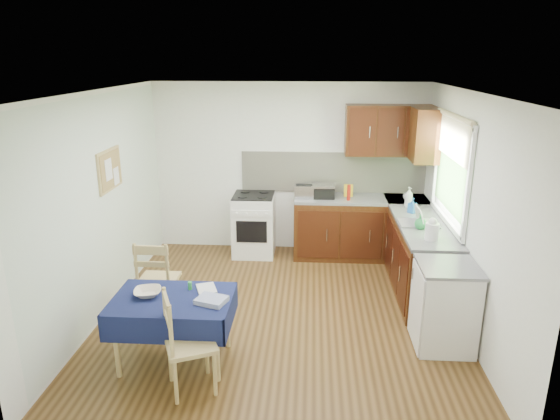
# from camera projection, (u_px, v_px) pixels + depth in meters

# --- Properties ---
(floor) EXTENTS (4.20, 4.20, 0.00)m
(floor) POSITION_uv_depth(u_px,v_px,m) (280.00, 313.00, 5.77)
(floor) COLOR #432B12
(floor) RESTS_ON ground
(ceiling) EXTENTS (4.00, 4.20, 0.02)m
(ceiling) POSITION_uv_depth(u_px,v_px,m) (280.00, 92.00, 5.03)
(ceiling) COLOR silver
(ceiling) RESTS_ON wall_back
(wall_back) EXTENTS (4.00, 0.02, 2.50)m
(wall_back) POSITION_uv_depth(u_px,v_px,m) (289.00, 168.00, 7.40)
(wall_back) COLOR white
(wall_back) RESTS_ON ground
(wall_front) EXTENTS (4.00, 0.02, 2.50)m
(wall_front) POSITION_uv_depth(u_px,v_px,m) (260.00, 301.00, 3.40)
(wall_front) COLOR white
(wall_front) RESTS_ON ground
(wall_left) EXTENTS (0.02, 4.20, 2.50)m
(wall_left) POSITION_uv_depth(u_px,v_px,m) (100.00, 207.00, 5.52)
(wall_left) COLOR white
(wall_left) RESTS_ON ground
(wall_right) EXTENTS (0.02, 4.20, 2.50)m
(wall_right) POSITION_uv_depth(u_px,v_px,m) (468.00, 214.00, 5.28)
(wall_right) COLOR white
(wall_right) RESTS_ON ground
(base_cabinets) EXTENTS (1.90, 2.30, 0.86)m
(base_cabinets) POSITION_uv_depth(u_px,v_px,m) (386.00, 242.00, 6.76)
(base_cabinets) COLOR black
(base_cabinets) RESTS_ON ground
(worktop_back) EXTENTS (1.90, 0.60, 0.04)m
(worktop_back) POSITION_uv_depth(u_px,v_px,m) (361.00, 199.00, 7.16)
(worktop_back) COLOR slate
(worktop_back) RESTS_ON base_cabinets
(worktop_right) EXTENTS (0.60, 1.70, 0.04)m
(worktop_right) POSITION_uv_depth(u_px,v_px,m) (423.00, 226.00, 6.02)
(worktop_right) COLOR slate
(worktop_right) RESTS_ON base_cabinets
(worktop_corner) EXTENTS (0.60, 0.60, 0.04)m
(worktop_corner) POSITION_uv_depth(u_px,v_px,m) (407.00, 200.00, 7.12)
(worktop_corner) COLOR slate
(worktop_corner) RESTS_ON base_cabinets
(splashback) EXTENTS (2.70, 0.02, 0.60)m
(splashback) POSITION_uv_depth(u_px,v_px,m) (333.00, 172.00, 7.36)
(splashback) COLOR beige
(splashback) RESTS_ON wall_back
(upper_cabinets) EXTENTS (1.20, 0.85, 0.70)m
(upper_cabinets) POSITION_uv_depth(u_px,v_px,m) (399.00, 132.00, 6.84)
(upper_cabinets) COLOR black
(upper_cabinets) RESTS_ON wall_back
(stove) EXTENTS (0.60, 0.61, 0.92)m
(stove) POSITION_uv_depth(u_px,v_px,m) (254.00, 224.00, 7.38)
(stove) COLOR white
(stove) RESTS_ON ground
(window) EXTENTS (0.04, 1.48, 1.26)m
(window) POSITION_uv_depth(u_px,v_px,m) (452.00, 163.00, 5.83)
(window) COLOR #2C5222
(window) RESTS_ON wall_right
(fridge) EXTENTS (0.58, 0.60, 0.89)m
(fridge) POSITION_uv_depth(u_px,v_px,m) (445.00, 306.00, 5.01)
(fridge) COLOR white
(fridge) RESTS_ON ground
(corkboard) EXTENTS (0.04, 0.62, 0.47)m
(corkboard) POSITION_uv_depth(u_px,v_px,m) (110.00, 170.00, 5.70)
(corkboard) COLOR tan
(corkboard) RESTS_ON wall_left
(dining_table) EXTENTS (1.12, 0.76, 0.68)m
(dining_table) POSITION_uv_depth(u_px,v_px,m) (173.00, 308.00, 4.70)
(dining_table) COLOR #0E183B
(dining_table) RESTS_ON ground
(chair_far) EXTENTS (0.42, 0.42, 0.95)m
(chair_far) POSITION_uv_depth(u_px,v_px,m) (157.00, 278.00, 5.51)
(chair_far) COLOR tan
(chair_far) RESTS_ON ground
(chair_near) EXTENTS (0.55, 0.55, 0.94)m
(chair_near) POSITION_uv_depth(u_px,v_px,m) (185.00, 340.00, 4.31)
(chair_near) COLOR tan
(chair_near) RESTS_ON ground
(toaster) EXTENTS (0.27, 0.17, 0.21)m
(toaster) POSITION_uv_depth(u_px,v_px,m) (304.00, 192.00, 7.10)
(toaster) COLOR #B8B8BD
(toaster) RESTS_ON worktop_back
(sandwich_press) EXTENTS (0.33, 0.29, 0.19)m
(sandwich_press) POSITION_uv_depth(u_px,v_px,m) (323.00, 191.00, 7.15)
(sandwich_press) COLOR black
(sandwich_press) RESTS_ON worktop_back
(sauce_bottle) EXTENTS (0.05, 0.05, 0.22)m
(sauce_bottle) POSITION_uv_depth(u_px,v_px,m) (349.00, 193.00, 6.99)
(sauce_bottle) COLOR #AC180D
(sauce_bottle) RESTS_ON worktop_back
(yellow_packet) EXTENTS (0.14, 0.10, 0.17)m
(yellow_packet) POSITION_uv_depth(u_px,v_px,m) (348.00, 191.00, 7.20)
(yellow_packet) COLOR yellow
(yellow_packet) RESTS_ON worktop_back
(dish_rack) EXTENTS (0.46, 0.35, 0.22)m
(dish_rack) POSITION_uv_depth(u_px,v_px,m) (419.00, 222.00, 6.02)
(dish_rack) COLOR gray
(dish_rack) RESTS_ON worktop_right
(kettle) EXTENTS (0.15, 0.15, 0.26)m
(kettle) POSITION_uv_depth(u_px,v_px,m) (432.00, 230.00, 5.48)
(kettle) COLOR white
(kettle) RESTS_ON worktop_right
(cup) EXTENTS (0.12, 0.12, 0.09)m
(cup) POSITION_uv_depth(u_px,v_px,m) (407.00, 197.00, 7.03)
(cup) COLOR silver
(cup) RESTS_ON worktop_back
(soap_bottle_a) EXTENTS (0.14, 0.14, 0.28)m
(soap_bottle_a) POSITION_uv_depth(u_px,v_px,m) (409.00, 197.00, 6.65)
(soap_bottle_a) COLOR white
(soap_bottle_a) RESTS_ON worktop_right
(soap_bottle_b) EXTENTS (0.12, 0.12, 0.19)m
(soap_bottle_b) POSITION_uv_depth(u_px,v_px,m) (412.00, 206.00, 6.44)
(soap_bottle_b) COLOR blue
(soap_bottle_b) RESTS_ON worktop_right
(soap_bottle_c) EXTENTS (0.20, 0.20, 0.18)m
(soap_bottle_c) POSITION_uv_depth(u_px,v_px,m) (421.00, 222.00, 5.84)
(soap_bottle_c) COLOR #258B42
(soap_bottle_c) RESTS_ON worktop_right
(plate_bowl) EXTENTS (0.30, 0.30, 0.06)m
(plate_bowl) POSITION_uv_depth(u_px,v_px,m) (148.00, 292.00, 4.71)
(plate_bowl) COLOR beige
(plate_bowl) RESTS_ON dining_table
(book) EXTENTS (0.25, 0.29, 0.02)m
(book) POSITION_uv_depth(u_px,v_px,m) (197.00, 290.00, 4.81)
(book) COLOR white
(book) RESTS_ON dining_table
(spice_jar) EXTENTS (0.04, 0.04, 0.08)m
(spice_jar) POSITION_uv_depth(u_px,v_px,m) (190.00, 286.00, 4.83)
(spice_jar) COLOR green
(spice_jar) RESTS_ON dining_table
(tea_towel) EXTENTS (0.32, 0.28, 0.05)m
(tea_towel) POSITION_uv_depth(u_px,v_px,m) (211.00, 300.00, 4.58)
(tea_towel) COLOR navy
(tea_towel) RESTS_ON dining_table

